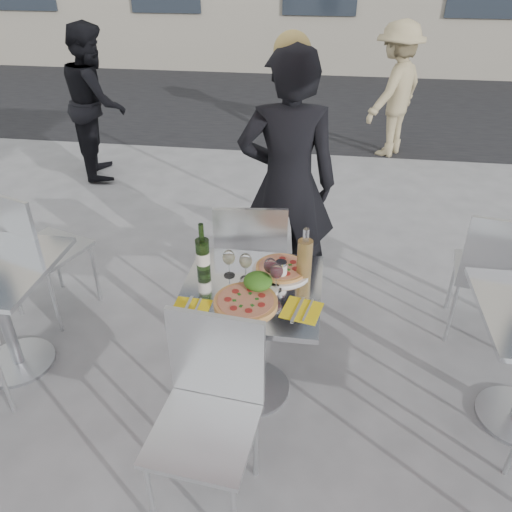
# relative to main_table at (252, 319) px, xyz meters

# --- Properties ---
(ground) EXTENTS (80.00, 80.00, 0.00)m
(ground) POSITION_rel_main_table_xyz_m (0.00, 0.00, -0.54)
(ground) COLOR slate
(street_asphalt) EXTENTS (24.00, 5.00, 0.00)m
(street_asphalt) POSITION_rel_main_table_xyz_m (0.00, 6.50, -0.54)
(street_asphalt) COLOR black
(street_asphalt) RESTS_ON ground
(main_table) EXTENTS (0.72, 0.72, 0.75)m
(main_table) POSITION_rel_main_table_xyz_m (0.00, 0.00, 0.00)
(main_table) COLOR #B7BABF
(main_table) RESTS_ON ground
(chair_far) EXTENTS (0.49, 0.50, 0.97)m
(chair_far) POSITION_rel_main_table_xyz_m (-0.09, 0.58, 0.04)
(chair_far) COLOR silver
(chair_far) RESTS_ON ground
(chair_near) EXTENTS (0.48, 0.49, 0.96)m
(chair_near) POSITION_rel_main_table_xyz_m (-0.09, -0.62, 0.03)
(chair_near) COLOR silver
(chair_near) RESTS_ON ground
(side_chair_lfar) EXTENTS (0.58, 0.59, 1.00)m
(side_chair_lfar) POSITION_rel_main_table_xyz_m (-1.54, 0.49, 0.05)
(side_chair_lfar) COLOR silver
(side_chair_lfar) RESTS_ON ground
(side_chair_rfar) EXTENTS (0.51, 0.52, 0.95)m
(side_chair_rfar) POSITION_rel_main_table_xyz_m (1.41, 0.67, 0.02)
(side_chair_rfar) COLOR silver
(side_chair_rfar) RESTS_ON ground
(woman_diner) EXTENTS (0.71, 0.51, 1.81)m
(woman_diner) POSITION_rel_main_table_xyz_m (0.09, 0.97, 0.36)
(woman_diner) COLOR black
(woman_diner) RESTS_ON ground
(pedestrian_a) EXTENTS (0.86, 0.96, 1.62)m
(pedestrian_a) POSITION_rel_main_table_xyz_m (-2.18, 3.07, 0.27)
(pedestrian_a) COLOR black
(pedestrian_a) RESTS_ON ground
(pedestrian_b) EXTENTS (1.03, 1.16, 1.56)m
(pedestrian_b) POSITION_rel_main_table_xyz_m (1.08, 4.17, 0.24)
(pedestrian_b) COLOR tan
(pedestrian_b) RESTS_ON ground
(pizza_near) EXTENTS (0.32, 0.32, 0.02)m
(pizza_near) POSITION_rel_main_table_xyz_m (-0.01, -0.14, 0.22)
(pizza_near) COLOR tan
(pizza_near) RESTS_ON main_table
(pizza_far) EXTENTS (0.32, 0.32, 0.03)m
(pizza_far) POSITION_rel_main_table_xyz_m (0.14, 0.17, 0.23)
(pizza_far) COLOR white
(pizza_far) RESTS_ON main_table
(salad_plate) EXTENTS (0.22, 0.22, 0.09)m
(salad_plate) POSITION_rel_main_table_xyz_m (0.03, -0.00, 0.25)
(salad_plate) COLOR white
(salad_plate) RESTS_ON main_table
(wine_bottle) EXTENTS (0.07, 0.08, 0.29)m
(wine_bottle) POSITION_rel_main_table_xyz_m (-0.28, 0.11, 0.32)
(wine_bottle) COLOR #2E4E1D
(wine_bottle) RESTS_ON main_table
(carafe) EXTENTS (0.08, 0.08, 0.29)m
(carafe) POSITION_rel_main_table_xyz_m (0.26, 0.14, 0.33)
(carafe) COLOR tan
(carafe) RESTS_ON main_table
(sugar_shaker) EXTENTS (0.06, 0.06, 0.11)m
(sugar_shaker) POSITION_rel_main_table_xyz_m (0.14, 0.10, 0.26)
(sugar_shaker) COLOR white
(sugar_shaker) RESTS_ON main_table
(wineglass_white_a) EXTENTS (0.07, 0.07, 0.16)m
(wineglass_white_a) POSITION_rel_main_table_xyz_m (-0.14, 0.09, 0.32)
(wineglass_white_a) COLOR white
(wineglass_white_a) RESTS_ON main_table
(wineglass_white_b) EXTENTS (0.07, 0.07, 0.16)m
(wineglass_white_b) POSITION_rel_main_table_xyz_m (-0.04, 0.07, 0.32)
(wineglass_white_b) COLOR white
(wineglass_white_b) RESTS_ON main_table
(wineglass_red_a) EXTENTS (0.07, 0.07, 0.16)m
(wineglass_red_a) POSITION_rel_main_table_xyz_m (0.13, -0.00, 0.32)
(wineglass_red_a) COLOR white
(wineglass_red_a) RESTS_ON main_table
(wineglass_red_b) EXTENTS (0.07, 0.07, 0.16)m
(wineglass_red_b) POSITION_rel_main_table_xyz_m (0.09, 0.05, 0.32)
(wineglass_red_b) COLOR white
(wineglass_red_b) RESTS_ON main_table
(napkin_left) EXTENTS (0.19, 0.20, 0.01)m
(napkin_left) POSITION_rel_main_table_xyz_m (-0.27, -0.23, 0.21)
(napkin_left) COLOR yellow
(napkin_left) RESTS_ON main_table
(napkin_right) EXTENTS (0.21, 0.21, 0.01)m
(napkin_right) POSITION_rel_main_table_xyz_m (0.27, -0.15, 0.21)
(napkin_right) COLOR yellow
(napkin_right) RESTS_ON main_table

